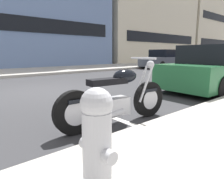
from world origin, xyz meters
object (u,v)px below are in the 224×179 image
at_px(parked_motorcycle, 118,99).
at_px(car_opposite_curb, 163,60).
at_px(parked_car_near_corner, 217,69).
at_px(fire_hydrant, 97,139).

height_order(parked_motorcycle, car_opposite_curb, car_opposite_curb).
height_order(parked_car_near_corner, car_opposite_curb, car_opposite_curb).
height_order(parked_motorcycle, parked_car_near_corner, parked_car_near_corner).
distance_m(parked_motorcycle, fire_hydrant, 1.97).
xyz_separation_m(parked_motorcycle, fire_hydrant, (-1.43, -1.35, 0.14)).
distance_m(parked_car_near_corner, car_opposite_curb, 9.73).
bearing_deg(car_opposite_curb, fire_hydrant, 33.99).
bearing_deg(fire_hydrant, car_opposite_curb, 33.64).
xyz_separation_m(car_opposite_curb, fire_hydrant, (-13.09, -8.71, -0.10)).
height_order(car_opposite_curb, fire_hydrant, car_opposite_curb).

